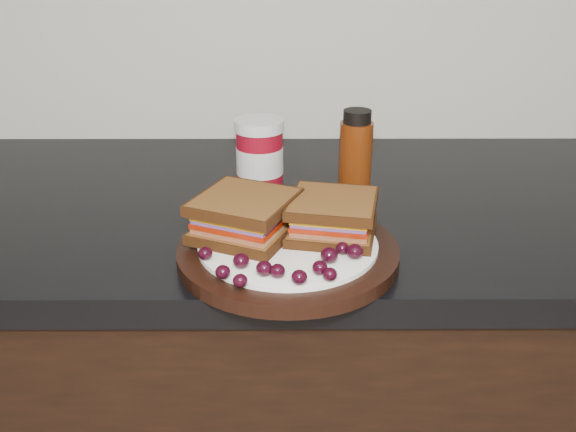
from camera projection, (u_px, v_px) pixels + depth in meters
name	position (u px, v px, depth m)	size (l,w,h in m)	color
base_cabinets	(287.00, 429.00, 1.19)	(3.96, 0.58, 0.86)	black
countertop	(286.00, 209.00, 1.01)	(3.98, 0.60, 0.04)	black
plate	(288.00, 253.00, 0.81)	(0.28, 0.28, 0.02)	black
sandwich_left	(245.00, 216.00, 0.81)	(0.12, 0.12, 0.05)	brown
sandwich_right	(332.00, 216.00, 0.82)	(0.11, 0.11, 0.05)	brown
grape_0	(205.00, 253.00, 0.76)	(0.02, 0.02, 0.02)	black
grape_1	(241.00, 261.00, 0.74)	(0.02, 0.02, 0.02)	black
grape_2	(223.00, 272.00, 0.72)	(0.02, 0.02, 0.02)	black
grape_3	(240.00, 281.00, 0.70)	(0.02, 0.02, 0.02)	black
grape_4	(264.00, 268.00, 0.73)	(0.02, 0.02, 0.02)	black
grape_5	(278.00, 271.00, 0.72)	(0.02, 0.02, 0.02)	black
grape_6	(299.00, 277.00, 0.71)	(0.02, 0.02, 0.02)	black
grape_7	(330.00, 274.00, 0.72)	(0.02, 0.02, 0.02)	black
grape_8	(320.00, 268.00, 0.73)	(0.02, 0.02, 0.02)	black
grape_9	(329.00, 255.00, 0.75)	(0.02, 0.02, 0.02)	black
grape_10	(355.00, 251.00, 0.76)	(0.02, 0.02, 0.02)	black
grape_11	(342.00, 248.00, 0.77)	(0.02, 0.02, 0.02)	black
grape_12	(356.00, 239.00, 0.80)	(0.02, 0.02, 0.01)	black
grape_13	(357.00, 226.00, 0.83)	(0.02, 0.02, 0.02)	black
grape_14	(340.00, 224.00, 0.84)	(0.02, 0.02, 0.01)	black
grape_15	(315.00, 227.00, 0.82)	(0.02, 0.02, 0.02)	black
grape_16	(242.00, 221.00, 0.84)	(0.02, 0.02, 0.02)	black
grape_17	(241.00, 228.00, 0.82)	(0.02, 0.02, 0.02)	black
grape_18	(227.00, 229.00, 0.82)	(0.02, 0.02, 0.02)	black
grape_19	(226.00, 232.00, 0.81)	(0.02, 0.02, 0.02)	black
grape_20	(234.00, 242.00, 0.79)	(0.02, 0.02, 0.02)	black
grape_21	(249.00, 227.00, 0.83)	(0.02, 0.02, 0.01)	black
grape_22	(241.00, 235.00, 0.81)	(0.02, 0.02, 0.01)	black
grape_23	(211.00, 232.00, 0.81)	(0.02, 0.02, 0.02)	black
condiment_jar	(260.00, 155.00, 1.01)	(0.08, 0.08, 0.11)	maroon
oil_bottle	(356.00, 155.00, 0.97)	(0.05, 0.05, 0.14)	#542008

